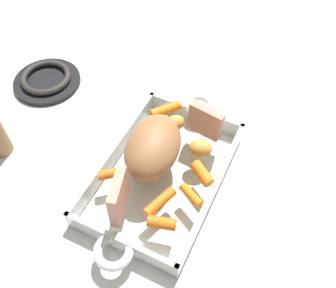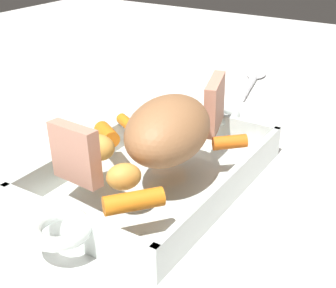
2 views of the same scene
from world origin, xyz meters
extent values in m
plane|color=white|center=(0.00, 0.00, 0.00)|extent=(2.38, 2.38, 0.00)
cube|color=silver|center=(0.00, 0.00, 0.00)|extent=(0.35, 0.23, 0.01)
cube|color=silver|center=(0.00, 0.11, 0.02)|extent=(0.35, 0.01, 0.05)
cube|color=silver|center=(0.00, -0.11, 0.02)|extent=(0.35, 0.01, 0.05)
cube|color=silver|center=(0.17, 0.00, 0.02)|extent=(0.01, 0.23, 0.05)
cube|color=silver|center=(-0.17, 0.00, 0.02)|extent=(0.01, 0.23, 0.05)
torus|color=silver|center=(0.19, 0.00, 0.04)|extent=(0.07, 0.07, 0.02)
torus|color=silver|center=(-0.19, 0.00, 0.04)|extent=(0.07, 0.07, 0.02)
ellipsoid|color=#A06C44|center=(-0.01, -0.02, 0.09)|extent=(0.17, 0.12, 0.08)
cube|color=tan|center=(-0.11, 0.04, 0.08)|extent=(0.03, 0.08, 0.08)
cube|color=tan|center=(0.11, -0.03, 0.09)|extent=(0.08, 0.04, 0.08)
cylinder|color=orange|center=(0.12, 0.06, 0.06)|extent=(0.03, 0.05, 0.02)
cylinder|color=orange|center=(-0.01, 0.08, 0.06)|extent=(0.05, 0.06, 0.03)
cylinder|color=orange|center=(0.07, -0.08, 0.06)|extent=(0.05, 0.05, 0.02)
cylinder|color=orange|center=(-0.13, -0.05, 0.06)|extent=(0.07, 0.06, 0.02)
cylinder|color=orange|center=(0.04, 0.08, 0.06)|extent=(0.04, 0.05, 0.02)
cylinder|color=orange|center=(0.08, 0.03, 0.06)|extent=(0.07, 0.04, 0.02)
ellipsoid|color=gold|center=(-0.06, 0.06, 0.07)|extent=(0.05, 0.06, 0.04)
ellipsoid|color=gold|center=(-0.10, -0.02, 0.06)|extent=(0.05, 0.05, 0.03)
cylinder|color=white|center=(0.43, 0.05, 0.01)|extent=(0.15, 0.05, 0.02)
ellipsoid|color=white|center=(0.53, 0.07, 0.01)|extent=(0.08, 0.06, 0.01)
camera|label=1|loc=(0.37, 0.19, 0.65)|focal=39.42mm
camera|label=2|loc=(-0.48, -0.32, 0.35)|focal=50.81mm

